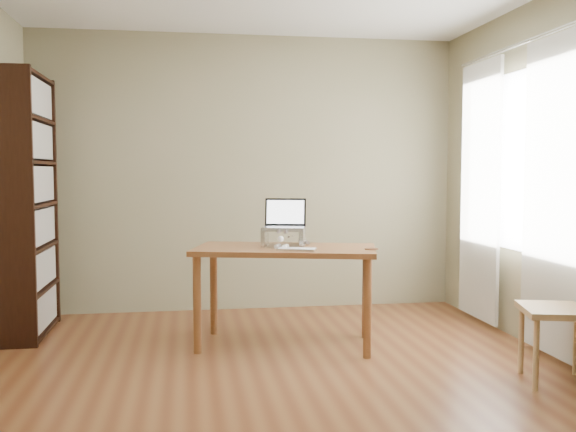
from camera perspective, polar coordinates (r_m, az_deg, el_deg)
The scene contains 10 objects.
room at distance 3.90m, azimuth -0.07°, elevation 3.71°, with size 4.04×4.54×2.64m.
bookshelf at distance 5.54m, azimuth -22.11°, elevation 0.90°, with size 0.30×0.90×2.10m.
curtains at distance 5.27m, azimuth 19.28°, elevation 2.14°, with size 0.03×1.90×2.25m.
desk at distance 4.85m, azimuth -0.24°, elevation -3.99°, with size 1.47×1.00×0.75m.
laptop_stand at distance 4.90m, azimuth -0.39°, elevation -1.71°, with size 0.32×0.25×0.13m.
laptop at distance 4.95m, azimuth -0.49°, elevation -0.42°, with size 0.37×0.34×0.23m.
keyboard at distance 4.62m, azimuth 0.78°, elevation -2.98°, with size 0.30×0.21×0.02m.
coaster at distance 4.74m, azimuth 7.44°, elevation -2.92°, with size 0.10×0.10×0.01m, color #522A1C.
cat at distance 4.94m, azimuth -0.17°, elevation -1.87°, with size 0.25×0.48×0.15m.
chair at distance 4.39m, azimuth 23.73°, elevation -6.83°, with size 0.52×0.52×0.96m.
Camera 1 is at (-0.57, -3.84, 1.32)m, focal length 40.00 mm.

